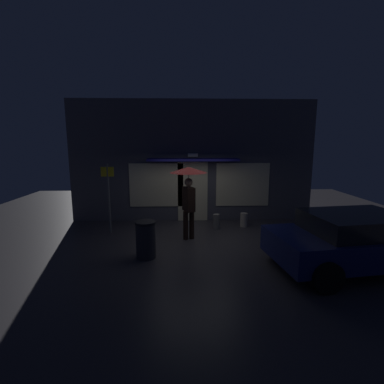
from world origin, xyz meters
TOP-DOWN VIEW (x-y plane):
  - ground_plane at (0.00, 0.00)m, footprint 18.00×18.00m
  - building_facade at (0.01, 2.34)m, footprint 8.91×1.00m
  - person_with_umbrella at (-0.20, 0.11)m, footprint 1.09×1.09m
  - parked_car at (3.58, -2.04)m, footprint 4.02×2.42m
  - street_sign_post at (-2.72, 0.76)m, footprint 0.40×0.07m
  - sidewalk_bollard at (1.75, 1.31)m, footprint 0.25×0.25m
  - sidewalk_bollard_2 at (0.76, 1.09)m, footprint 0.23×0.23m
  - trash_bin at (-1.32, -1.25)m, footprint 0.52×0.52m

SIDE VIEW (x-z plane):
  - ground_plane at x=0.00m, z-range 0.00..0.00m
  - sidewalk_bollard at x=1.75m, z-range 0.00..0.48m
  - sidewalk_bollard_2 at x=0.76m, z-range 0.00..0.51m
  - trash_bin at x=-1.32m, z-range 0.00..0.95m
  - parked_car at x=3.58m, z-range 0.03..1.34m
  - street_sign_post at x=-2.72m, z-range 0.16..2.40m
  - person_with_umbrella at x=-0.20m, z-range 0.59..2.79m
  - building_facade at x=0.01m, z-range -0.02..4.39m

